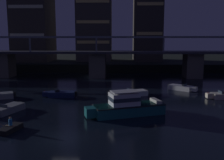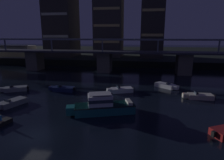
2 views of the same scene
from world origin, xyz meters
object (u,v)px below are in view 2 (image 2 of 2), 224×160
(speedboat_near_center, at_px, (166,86))
(river_bridge, at_px, (105,58))
(waterfront_pavilion, at_px, (17,51))
(speedboat_near_right, at_px, (11,103))
(tower_central, at_px, (153,0))
(speedboat_far_center, at_px, (121,90))
(speedboat_mid_right, at_px, (15,89))
(dinghy_with_paddler, at_px, (0,123))
(speedboat_far_left, at_px, (63,89))
(speedboat_mid_center, at_px, (199,96))
(tower_west_tall, at_px, (109,18))
(cabin_cruiser_near_left, at_px, (102,106))
(tower_west_low, at_px, (61,4))

(speedboat_near_center, bearing_deg, river_bridge, 136.37)
(waterfront_pavilion, height_order, speedboat_near_right, waterfront_pavilion)
(tower_central, relative_size, speedboat_far_center, 8.22)
(speedboat_mid_right, relative_size, dinghy_with_paddler, 1.76)
(speedboat_far_left, height_order, dinghy_with_paddler, dinghy_with_paddler)
(speedboat_mid_center, distance_m, dinghy_with_paddler, 29.38)
(speedboat_near_center, bearing_deg, tower_west_tall, 116.73)
(speedboat_near_right, bearing_deg, speedboat_near_center, 30.61)
(tower_central, xyz_separation_m, speedboat_near_center, (2.05, -37.08, -22.45))
(cabin_cruiser_near_left, bearing_deg, speedboat_near_right, 178.15)
(tower_west_low, height_order, dinghy_with_paddler, tower_west_low)
(speedboat_near_right, xyz_separation_m, speedboat_far_left, (4.42, 8.61, 0.00))
(speedboat_mid_right, bearing_deg, waterfront_pavilion, 123.99)
(speedboat_near_right, relative_size, dinghy_with_paddler, 1.83)
(tower_west_low, bearing_deg, speedboat_mid_center, -44.36)
(speedboat_near_center, bearing_deg, speedboat_far_center, -152.02)
(cabin_cruiser_near_left, xyz_separation_m, speedboat_far_center, (1.33, 10.12, -0.64))
(tower_central, distance_m, speedboat_mid_center, 49.21)
(speedboat_far_left, bearing_deg, speedboat_far_center, 5.46)
(waterfront_pavilion, relative_size, speedboat_mid_right, 2.52)
(tower_west_low, relative_size, speedboat_mid_right, 8.00)
(waterfront_pavilion, relative_size, speedboat_near_right, 2.42)
(tower_west_low, xyz_separation_m, speedboat_near_center, (36.57, -34.16, -21.31))
(speedboat_mid_right, bearing_deg, river_bridge, 59.61)
(speedboat_near_right, height_order, dinghy_with_paddler, dinghy_with_paddler)
(speedboat_near_center, bearing_deg, speedboat_far_left, -163.99)
(tower_central, bearing_deg, river_bridge, -121.68)
(speedboat_mid_center, xyz_separation_m, dinghy_with_paddler, (-25.79, -14.09, -0.14))
(tower_west_tall, xyz_separation_m, tower_central, (16.28, 0.69, 6.05))
(cabin_cruiser_near_left, bearing_deg, dinghy_with_paddler, -153.36)
(cabin_cruiser_near_left, xyz_separation_m, speedboat_mid_right, (-18.70, 7.54, -0.64))
(tower_west_low, bearing_deg, speedboat_mid_right, -79.17)
(speedboat_near_center, xyz_separation_m, dinghy_with_paddler, (-21.09, -20.28, -0.14))
(speedboat_near_center, height_order, speedboat_mid_right, same)
(tower_west_tall, relative_size, speedboat_near_center, 6.36)
(river_bridge, distance_m, speedboat_mid_right, 25.91)
(tower_west_low, distance_m, speedboat_near_right, 54.35)
(speedboat_far_center, relative_size, dinghy_with_paddler, 1.81)
(river_bridge, bearing_deg, tower_west_tall, 96.99)
(river_bridge, distance_m, speedboat_far_left, 21.30)
(tower_central, bearing_deg, speedboat_far_center, -98.99)
(speedboat_near_right, bearing_deg, tower_west_low, 104.47)
(tower_west_tall, height_order, speedboat_near_center, tower_west_tall)
(tower_central, xyz_separation_m, speedboat_mid_right, (-26.62, -44.24, -22.45))
(speedboat_near_center, xyz_separation_m, speedboat_far_left, (-19.66, -5.64, 0.00))
(tower_west_tall, bearing_deg, speedboat_mid_right, -103.37)
(tower_west_low, xyz_separation_m, speedboat_mid_right, (7.90, -41.33, -21.31))
(tower_west_low, height_order, waterfront_pavilion, tower_west_low)
(river_bridge, height_order, cabin_cruiser_near_left, river_bridge)
(tower_central, distance_m, speedboat_near_center, 43.39)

